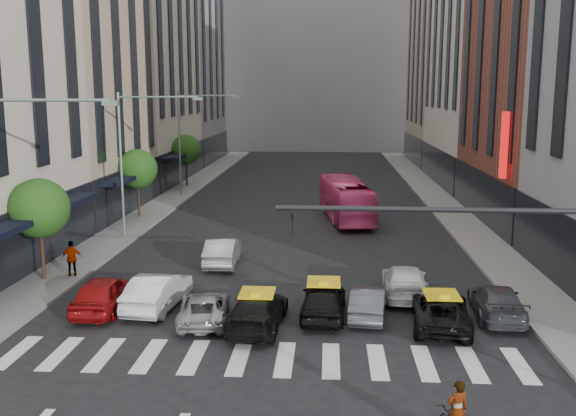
% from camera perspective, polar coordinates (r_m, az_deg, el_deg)
% --- Properties ---
extents(ground, '(160.00, 160.00, 0.00)m').
position_cam_1_polar(ground, '(21.56, -2.21, -14.83)').
color(ground, black).
rests_on(ground, ground).
extents(sidewalk_left, '(3.00, 96.00, 0.15)m').
position_cam_1_polar(sidewalk_left, '(52.04, -11.50, 0.02)').
color(sidewalk_left, slate).
rests_on(sidewalk_left, ground).
extents(sidewalk_right, '(3.00, 96.00, 0.15)m').
position_cam_1_polar(sidewalk_right, '(51.13, 14.24, -0.27)').
color(sidewalk_right, slate).
rests_on(sidewalk_right, ground).
extents(building_left_b, '(8.00, 16.00, 24.00)m').
position_cam_1_polar(building_left_b, '(51.18, -18.70, 12.93)').
color(building_left_b, tan).
rests_on(building_left_b, ground).
extents(building_left_c, '(8.00, 20.00, 36.00)m').
position_cam_1_polar(building_left_c, '(68.71, -13.09, 17.41)').
color(building_left_c, beige).
rests_on(building_left_c, ground).
extents(building_left_d, '(8.00, 18.00, 30.00)m').
position_cam_1_polar(building_left_d, '(86.74, -9.33, 14.00)').
color(building_left_d, gray).
rests_on(building_left_d, ground).
extents(building_right_b, '(8.00, 18.00, 26.00)m').
position_cam_1_polar(building_right_b, '(48.93, 22.12, 14.05)').
color(building_right_b, brown).
rests_on(building_right_b, ground).
extents(building_right_d, '(8.00, 18.00, 28.00)m').
position_cam_1_polar(building_right_d, '(85.88, 14.04, 13.20)').
color(building_right_d, tan).
rests_on(building_right_d, ground).
extents(building_far, '(30.00, 10.00, 36.00)m').
position_cam_1_polar(building_far, '(104.82, 2.60, 15.10)').
color(building_far, gray).
rests_on(building_far, ground).
extents(tree_near, '(2.88, 2.88, 4.95)m').
position_cam_1_polar(tree_near, '(32.98, -21.24, -0.03)').
color(tree_near, black).
rests_on(tree_near, sidewalk_left).
extents(tree_mid, '(2.88, 2.88, 4.95)m').
position_cam_1_polar(tree_mid, '(47.80, -13.24, 3.39)').
color(tree_mid, black).
rests_on(tree_mid, sidewalk_left).
extents(tree_far, '(2.88, 2.88, 4.95)m').
position_cam_1_polar(tree_far, '(63.20, -9.06, 5.15)').
color(tree_far, black).
rests_on(tree_far, sidewalk_left).
extents(streetlamp_near, '(5.38, 0.25, 9.00)m').
position_cam_1_polar(streetlamp_near, '(26.56, -23.48, 2.40)').
color(streetlamp_near, gray).
rests_on(streetlamp_near, sidewalk_left).
extents(streetlamp_mid, '(5.38, 0.25, 9.00)m').
position_cam_1_polar(streetlamp_mid, '(41.36, -13.42, 5.49)').
color(streetlamp_mid, gray).
rests_on(streetlamp_mid, sidewalk_left).
extents(streetlamp_far, '(5.38, 0.25, 9.00)m').
position_cam_1_polar(streetlamp_far, '(56.82, -8.71, 6.87)').
color(streetlamp_far, gray).
rests_on(streetlamp_far, sidewalk_left).
extents(traffic_signal, '(10.10, 0.20, 6.00)m').
position_cam_1_polar(traffic_signal, '(19.83, 20.14, -4.00)').
color(traffic_signal, black).
rests_on(traffic_signal, ground).
extents(liberty_sign, '(0.30, 0.70, 4.00)m').
position_cam_1_polar(liberty_sign, '(40.94, 18.66, 5.32)').
color(liberty_sign, red).
rests_on(liberty_sign, ground).
extents(car_red, '(1.91, 4.51, 1.52)m').
position_cam_1_polar(car_red, '(28.40, -16.08, -7.32)').
color(car_red, maroon).
rests_on(car_red, ground).
extents(car_white_front, '(2.12, 4.79, 1.53)m').
position_cam_1_polar(car_white_front, '(28.21, -11.50, -7.23)').
color(car_white_front, silver).
rests_on(car_white_front, ground).
extents(car_silver, '(2.50, 4.47, 1.18)m').
position_cam_1_polar(car_silver, '(26.31, -7.48, -8.80)').
color(car_silver, '#9B9AA0').
rests_on(car_silver, ground).
extents(taxi_left, '(2.31, 4.98, 1.41)m').
position_cam_1_polar(taxi_left, '(25.47, -2.74, -9.10)').
color(taxi_left, black).
rests_on(taxi_left, ground).
extents(taxi_center, '(1.96, 4.46, 1.50)m').
position_cam_1_polar(taxi_center, '(26.60, 3.18, -8.15)').
color(taxi_center, black).
rests_on(taxi_center, ground).
extents(car_grey_mid, '(1.79, 4.05, 1.29)m').
position_cam_1_polar(car_grey_mid, '(26.82, 7.11, -8.29)').
color(car_grey_mid, '#3D4045').
rests_on(car_grey_mid, ground).
extents(taxi_right, '(2.64, 4.87, 1.30)m').
position_cam_1_polar(taxi_right, '(26.28, 13.43, -8.89)').
color(taxi_right, black).
rests_on(taxi_right, ground).
extents(car_grey_curb, '(2.23, 4.77, 1.35)m').
position_cam_1_polar(car_grey_curb, '(27.91, 18.07, -7.93)').
color(car_grey_curb, '#383A3F').
rests_on(car_grey_curb, ground).
extents(car_row2_left, '(1.69, 4.53, 1.48)m').
position_cam_1_polar(car_row2_left, '(34.66, -5.84, -3.83)').
color(car_row2_left, '#ACADB1').
rests_on(car_row2_left, ground).
extents(car_row2_right, '(2.27, 4.94, 1.40)m').
position_cam_1_polar(car_row2_right, '(29.71, 10.32, -6.42)').
color(car_row2_right, silver).
rests_on(car_row2_right, ground).
extents(bus, '(3.93, 10.87, 2.96)m').
position_cam_1_polar(bus, '(46.70, 5.15, 0.77)').
color(bus, '#E54383').
rests_on(bus, ground).
extents(rider, '(0.68, 0.54, 1.62)m').
position_cam_1_polar(rider, '(17.57, 14.93, -14.82)').
color(rider, gray).
rests_on(rider, motorcycle).
extents(pedestrian_far, '(1.12, 0.76, 1.77)m').
position_cam_1_polar(pedestrian_far, '(33.57, -18.65, -4.27)').
color(pedestrian_far, gray).
rests_on(pedestrian_far, sidewalk_left).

